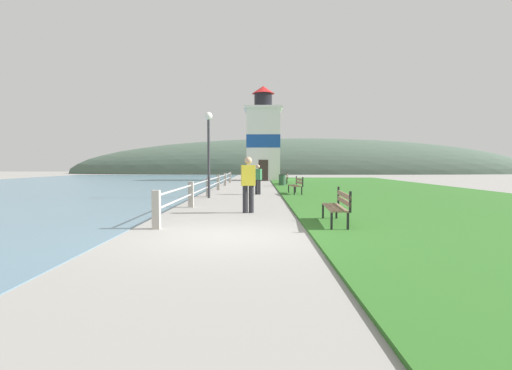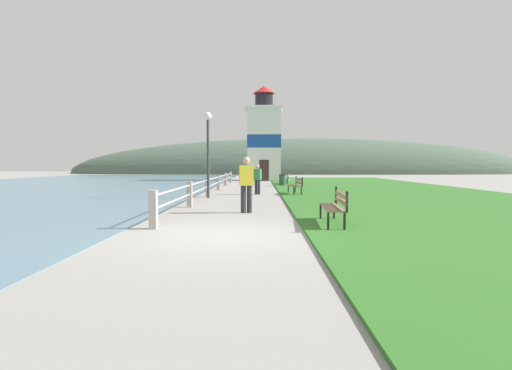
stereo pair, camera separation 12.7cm
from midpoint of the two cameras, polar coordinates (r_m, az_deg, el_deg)
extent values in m
plane|color=gray|center=(8.69, -4.54, -7.34)|extent=(160.00, 160.00, 0.00)
cube|color=#2D6623|center=(24.57, 17.39, -0.74)|extent=(12.00, 44.91, 0.06)
cube|color=slate|center=(27.98, -32.04, -0.67)|extent=(24.00, 71.85, 0.01)
cube|color=#A8A399|center=(9.90, -14.12, -3.42)|extent=(0.18, 0.18, 0.93)
cube|color=#A8A399|center=(14.66, -9.23, -1.33)|extent=(0.18, 0.18, 0.93)
cube|color=#A8A399|center=(19.49, -6.75, -0.26)|extent=(0.18, 0.18, 0.93)
cube|color=#A8A399|center=(24.34, -5.26, 0.38)|extent=(0.18, 0.18, 0.93)
cube|color=#A8A399|center=(29.20, -4.27, 0.81)|extent=(0.18, 0.18, 0.93)
cube|color=#A8A399|center=(34.07, -3.56, 1.11)|extent=(0.18, 0.18, 0.93)
cylinder|color=#B2B2B7|center=(21.90, -5.93, 0.95)|extent=(0.06, 24.45, 0.06)
cylinder|color=#B2B2B7|center=(21.91, -5.93, 0.09)|extent=(0.06, 24.45, 0.06)
cube|color=#846B51|center=(10.26, 10.26, -3.15)|extent=(0.23, 1.97, 0.04)
cube|color=#846B51|center=(10.28, 11.07, -3.15)|extent=(0.23, 1.97, 0.04)
cube|color=#846B51|center=(10.29, 11.88, -3.14)|extent=(0.23, 1.97, 0.04)
cube|color=#846B51|center=(10.28, 12.39, -1.38)|extent=(0.17, 1.97, 0.11)
cube|color=#846B51|center=(10.29, 12.38, -2.26)|extent=(0.17, 1.97, 0.11)
cube|color=black|center=(9.34, 10.65, -5.26)|extent=(0.05, 0.05, 0.45)
cube|color=black|center=(11.23, 9.52, -3.88)|extent=(0.05, 0.05, 0.45)
cube|color=black|center=(9.39, 12.91, -5.24)|extent=(0.05, 0.05, 0.45)
cube|color=black|center=(11.27, 11.40, -3.87)|extent=(0.05, 0.05, 0.45)
cube|color=black|center=(9.34, 13.24, -2.39)|extent=(0.05, 0.05, 0.49)
cube|color=black|center=(11.23, 11.67, -1.48)|extent=(0.05, 0.05, 0.49)
cube|color=#846B51|center=(20.43, 5.29, -0.10)|extent=(0.28, 1.65, 0.04)
cube|color=#846B51|center=(20.46, 5.70, -0.10)|extent=(0.28, 1.65, 0.04)
cube|color=#846B51|center=(20.48, 6.10, -0.10)|extent=(0.28, 1.65, 0.04)
cube|color=#846B51|center=(20.49, 6.35, 0.79)|extent=(0.22, 1.64, 0.11)
cube|color=#846B51|center=(20.49, 6.34, 0.35)|extent=(0.22, 1.64, 0.11)
cube|color=black|center=(19.65, 5.60, -0.94)|extent=(0.05, 0.05, 0.45)
cube|color=black|center=(21.22, 4.80, -0.65)|extent=(0.05, 0.05, 0.45)
cube|color=black|center=(19.73, 6.66, -0.93)|extent=(0.05, 0.05, 0.45)
cube|color=black|center=(21.29, 5.78, -0.64)|extent=(0.05, 0.05, 0.45)
cube|color=black|center=(19.71, 6.81, 0.43)|extent=(0.05, 0.05, 0.49)
cube|color=black|center=(21.27, 5.91, 0.62)|extent=(0.05, 0.05, 0.49)
cube|color=#846B51|center=(30.82, 3.97, 0.92)|extent=(0.32, 1.83, 0.04)
cube|color=#846B51|center=(30.81, 4.25, 0.92)|extent=(0.32, 1.83, 0.04)
cube|color=#846B51|center=(30.80, 4.52, 0.92)|extent=(0.32, 1.83, 0.04)
cube|color=#846B51|center=(30.79, 4.68, 1.51)|extent=(0.26, 1.83, 0.11)
cube|color=#846B51|center=(30.79, 4.68, 1.22)|extent=(0.26, 1.83, 0.11)
cube|color=black|center=(29.94, 3.81, 0.40)|extent=(0.06, 0.06, 0.45)
cube|color=black|center=(31.72, 3.99, 0.54)|extent=(0.06, 0.06, 0.45)
cube|color=black|center=(29.92, 4.51, 0.39)|extent=(0.06, 0.06, 0.45)
cube|color=black|center=(31.70, 4.66, 0.53)|extent=(0.06, 0.06, 0.45)
cube|color=black|center=(29.90, 4.61, 1.29)|extent=(0.06, 0.06, 0.49)
cube|color=black|center=(31.68, 4.75, 1.38)|extent=(0.06, 0.06, 0.49)
cube|color=white|center=(39.36, 1.23, 5.68)|extent=(3.18, 3.18, 6.86)
cube|color=#194799|center=(39.38, 1.23, 6.18)|extent=(3.22, 3.22, 1.24)
cube|color=white|center=(39.69, 1.24, 10.81)|extent=(3.65, 3.65, 0.25)
cylinder|color=black|center=(39.80, 1.24, 11.96)|extent=(1.75, 1.75, 1.35)
cone|color=red|center=(39.98, 1.24, 13.44)|extent=(2.18, 2.18, 0.74)
cube|color=#332823|center=(37.71, 1.25, 2.10)|extent=(0.90, 0.06, 2.00)
cylinder|color=#28282D|center=(20.73, 0.18, -0.30)|extent=(0.14, 0.14, 0.76)
cylinder|color=#28282D|center=(20.65, 0.60, -0.31)|extent=(0.14, 0.14, 0.76)
cube|color=#337A47|center=(20.67, 0.39, 1.53)|extent=(0.43, 0.35, 0.57)
sphere|color=tan|center=(20.66, 0.39, 2.66)|extent=(0.21, 0.21, 0.21)
cylinder|color=#28282D|center=(12.78, -1.54, -2.05)|extent=(0.16, 0.16, 0.88)
cylinder|color=#28282D|center=(12.81, -0.67, -2.04)|extent=(0.16, 0.16, 0.88)
cube|color=yellow|center=(12.75, -1.11, 1.39)|extent=(0.47, 0.31, 0.66)
sphere|color=tan|center=(12.75, -1.11, 3.51)|extent=(0.24, 0.24, 0.24)
cylinder|color=#2D5138|center=(28.81, 3.94, 0.64)|extent=(0.50, 0.50, 0.80)
cylinder|color=black|center=(28.79, 3.94, 1.48)|extent=(0.54, 0.54, 0.04)
cylinder|color=#333338|center=(18.59, -6.66, 3.69)|extent=(0.12, 0.12, 3.60)
sphere|color=white|center=(18.72, -6.70, 9.76)|extent=(0.36, 0.36, 0.36)
ellipsoid|color=#475B4C|center=(68.85, 6.72, 1.63)|extent=(80.00, 16.00, 12.00)
camera|label=1|loc=(0.06, -89.85, 0.01)|focal=28.00mm
camera|label=2|loc=(0.06, 90.15, -0.01)|focal=28.00mm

